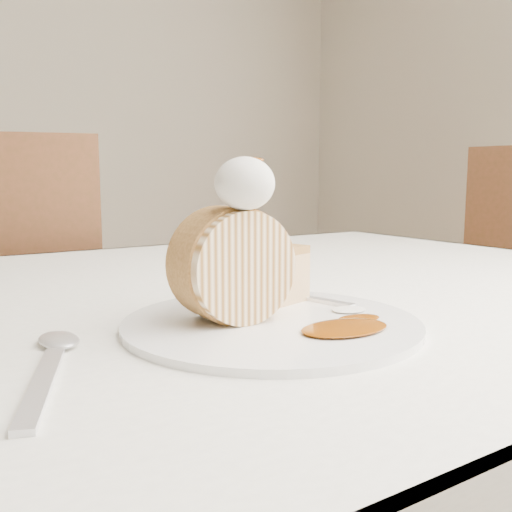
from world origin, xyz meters
TOP-DOWN VIEW (x-y plane):
  - table at (0.00, 0.20)m, footprint 1.40×0.90m
  - plate at (0.01, 0.01)m, footprint 0.33×0.33m
  - roulade_slice at (-0.02, 0.03)m, footprint 0.10×0.05m
  - cake_chunk at (0.05, 0.08)m, footprint 0.07×0.07m
  - whipped_cream at (-0.02, 0.01)m, footprint 0.05×0.05m
  - caramel_drizzle at (-0.01, 0.02)m, footprint 0.03×0.02m
  - caramel_pool at (0.04, -0.05)m, footprint 0.10×0.08m
  - fork at (0.09, 0.06)m, footprint 0.06×0.16m
  - spoon at (-0.20, -0.03)m, footprint 0.09×0.18m

SIDE VIEW (x-z plane):
  - table at x=0.00m, z-range 0.29..1.04m
  - spoon at x=-0.20m, z-range 0.75..0.75m
  - plate at x=0.01m, z-range 0.75..0.76m
  - fork at x=0.09m, z-range 0.76..0.76m
  - caramel_pool at x=0.04m, z-range 0.76..0.76m
  - cake_chunk at x=0.05m, z-range 0.76..0.81m
  - roulade_slice at x=-0.02m, z-range 0.76..0.86m
  - whipped_cream at x=-0.02m, z-range 0.86..0.90m
  - caramel_drizzle at x=-0.01m, z-range 0.90..0.91m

